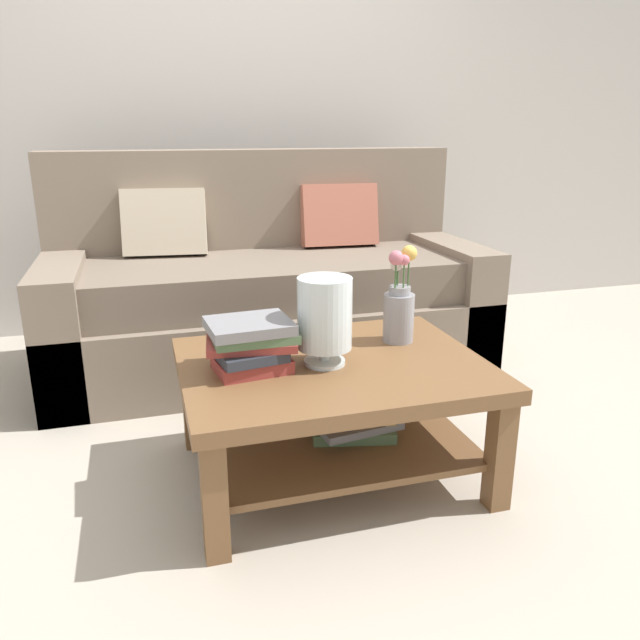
% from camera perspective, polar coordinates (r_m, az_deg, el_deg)
% --- Properties ---
extents(ground_plane, '(10.00, 10.00, 0.00)m').
position_cam_1_polar(ground_plane, '(2.56, -2.08, -9.90)').
color(ground_plane, '#ADA393').
extents(back_wall, '(6.40, 0.12, 2.70)m').
position_cam_1_polar(back_wall, '(3.90, -8.71, 19.81)').
color(back_wall, '#BCB7B2').
rests_on(back_wall, ground).
extents(couch, '(2.12, 0.90, 1.06)m').
position_cam_1_polar(couch, '(3.16, -4.87, 2.50)').
color(couch, '#7A6B5B').
rests_on(couch, ground).
extents(coffee_table, '(1.00, 0.79, 0.42)m').
position_cam_1_polar(coffee_table, '(2.12, 1.30, -6.82)').
color(coffee_table, brown).
rests_on(coffee_table, ground).
extents(book_stack_main, '(0.30, 0.26, 0.16)m').
position_cam_1_polar(book_stack_main, '(1.99, -6.39, -2.16)').
color(book_stack_main, '#993833').
rests_on(book_stack_main, coffee_table).
extents(glass_hurricane_vase, '(0.18, 0.18, 0.29)m').
position_cam_1_polar(glass_hurricane_vase, '(2.00, 0.48, 0.40)').
color(glass_hurricane_vase, silver).
rests_on(glass_hurricane_vase, coffee_table).
extents(flower_pitcher, '(0.11, 0.11, 0.35)m').
position_cam_1_polar(flower_pitcher, '(2.24, 7.30, 1.31)').
color(flower_pitcher, gray).
rests_on(flower_pitcher, coffee_table).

